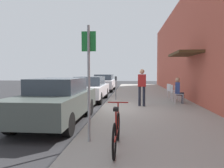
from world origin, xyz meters
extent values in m
plane|color=#2D2D30|center=(0.00, 0.00, 0.00)|extent=(60.00, 60.00, 0.00)
cube|color=#9E9B93|center=(2.25, 2.00, 0.06)|extent=(4.50, 32.00, 0.12)
cube|color=#BC5442|center=(4.65, 2.00, 3.23)|extent=(0.30, 32.00, 6.47)
cube|color=#4C381E|center=(3.95, 1.87, 2.60)|extent=(1.10, 2.80, 0.12)
cube|color=#47514C|center=(-1.10, -2.29, 0.66)|extent=(1.80, 4.40, 0.68)
cube|color=#333D47|center=(-1.10, -2.14, 1.24)|extent=(1.48, 2.11, 0.48)
cylinder|color=black|center=(-0.31, -0.93, 0.32)|extent=(0.22, 0.64, 0.64)
cylinder|color=black|center=(-1.89, -0.93, 0.32)|extent=(0.22, 0.64, 0.64)
cylinder|color=black|center=(-0.31, -3.66, 0.32)|extent=(0.22, 0.64, 0.64)
cylinder|color=black|center=(-1.89, -3.66, 0.32)|extent=(0.22, 0.64, 0.64)
cube|color=silver|center=(-1.10, 3.10, 0.61)|extent=(1.80, 4.40, 0.59)
cube|color=#333D47|center=(-1.10, 3.25, 1.16)|extent=(1.48, 2.11, 0.50)
cylinder|color=black|center=(-0.31, 4.47, 0.32)|extent=(0.22, 0.64, 0.64)
cylinder|color=black|center=(-1.89, 4.47, 0.32)|extent=(0.22, 0.64, 0.64)
cylinder|color=black|center=(-0.31, 1.74, 0.32)|extent=(0.22, 0.64, 0.64)
cylinder|color=black|center=(-1.89, 1.74, 0.32)|extent=(0.22, 0.64, 0.64)
cube|color=silver|center=(-1.10, 9.50, 0.64)|extent=(1.80, 4.40, 0.65)
cube|color=#333D47|center=(-1.10, 9.65, 1.21)|extent=(1.48, 2.11, 0.49)
cylinder|color=black|center=(-0.31, 10.87, 0.32)|extent=(0.22, 0.64, 0.64)
cylinder|color=black|center=(-1.89, 10.87, 0.32)|extent=(0.22, 0.64, 0.64)
cylinder|color=black|center=(-0.31, 8.14, 0.32)|extent=(0.22, 0.64, 0.64)
cylinder|color=black|center=(-1.89, 8.14, 0.32)|extent=(0.22, 0.64, 0.64)
cylinder|color=slate|center=(0.45, 2.85, 0.67)|extent=(0.07, 0.07, 1.10)
cube|color=#383D42|center=(0.45, 2.85, 1.33)|extent=(0.12, 0.10, 0.22)
cylinder|color=gray|center=(0.40, -4.36, 1.42)|extent=(0.06, 0.06, 2.60)
cube|color=#19722D|center=(0.40, -4.34, 2.37)|extent=(0.32, 0.02, 0.44)
torus|color=black|center=(1.05, -4.25, 0.45)|extent=(0.04, 0.66, 0.66)
torus|color=black|center=(1.05, -5.30, 0.45)|extent=(0.04, 0.66, 0.66)
cylinder|color=maroon|center=(1.05, -4.77, 0.45)|extent=(0.04, 1.05, 0.04)
cylinder|color=maroon|center=(1.05, -4.92, 0.70)|extent=(0.04, 0.04, 0.50)
cube|color=black|center=(1.05, -4.92, 0.97)|extent=(0.10, 0.20, 0.06)
cylinder|color=maroon|center=(1.05, -4.30, 0.73)|extent=(0.03, 0.03, 0.56)
cylinder|color=maroon|center=(1.05, -4.30, 1.01)|extent=(0.46, 0.03, 0.03)
cylinder|color=silver|center=(3.93, 1.92, 0.34)|extent=(0.04, 0.04, 0.45)
cylinder|color=silver|center=(3.86, 1.55, 0.34)|extent=(0.04, 0.04, 0.45)
cylinder|color=silver|center=(3.56, 2.00, 0.34)|extent=(0.04, 0.04, 0.45)
cylinder|color=silver|center=(3.49, 1.62, 0.34)|extent=(0.04, 0.04, 0.45)
cube|color=silver|center=(3.71, 1.77, 0.59)|extent=(0.52, 0.52, 0.03)
cube|color=silver|center=(3.51, 1.81, 0.79)|extent=(0.11, 0.44, 0.40)
cylinder|color=#232838|center=(3.91, 1.84, 0.35)|extent=(0.11, 0.11, 0.47)
cylinder|color=#232838|center=(3.78, 1.86, 0.59)|extent=(0.38, 0.21, 0.14)
cylinder|color=#232838|center=(3.87, 1.64, 0.35)|extent=(0.11, 0.11, 0.47)
cylinder|color=#232838|center=(3.74, 1.66, 0.59)|extent=(0.38, 0.21, 0.14)
cube|color=#334C99|center=(3.63, 1.79, 0.89)|extent=(0.29, 0.40, 0.56)
sphere|color=tan|center=(3.63, 1.79, 1.30)|extent=(0.22, 0.22, 0.22)
cylinder|color=silver|center=(3.91, 2.73, 0.34)|extent=(0.04, 0.04, 0.45)
cylinder|color=silver|center=(3.90, 2.35, 0.34)|extent=(0.04, 0.04, 0.45)
cylinder|color=silver|center=(3.53, 2.74, 0.34)|extent=(0.04, 0.04, 0.45)
cylinder|color=silver|center=(3.52, 2.36, 0.34)|extent=(0.04, 0.04, 0.45)
cube|color=silver|center=(3.71, 2.54, 0.59)|extent=(0.45, 0.45, 0.03)
cube|color=silver|center=(3.51, 2.55, 0.79)|extent=(0.04, 0.44, 0.40)
cylinder|color=silver|center=(3.83, 3.86, 0.34)|extent=(0.04, 0.04, 0.45)
cylinder|color=silver|center=(3.95, 3.50, 0.34)|extent=(0.04, 0.04, 0.45)
cylinder|color=silver|center=(3.47, 3.74, 0.34)|extent=(0.04, 0.04, 0.45)
cylinder|color=silver|center=(3.59, 3.38, 0.34)|extent=(0.04, 0.04, 0.45)
cube|color=silver|center=(3.71, 3.62, 0.59)|extent=(0.56, 0.56, 0.03)
cube|color=silver|center=(3.52, 3.55, 0.79)|extent=(0.17, 0.43, 0.40)
cylinder|color=#232838|center=(1.71, 0.73, 0.57)|extent=(0.12, 0.12, 0.90)
cylinder|color=#232838|center=(1.91, 0.73, 0.57)|extent=(0.12, 0.12, 0.90)
cube|color=#B22626|center=(1.81, 0.73, 1.30)|extent=(0.36, 0.22, 0.56)
sphere|color=tan|center=(1.81, 0.73, 1.71)|extent=(0.22, 0.22, 0.22)
camera|label=1|loc=(1.36, -8.98, 1.70)|focal=33.79mm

